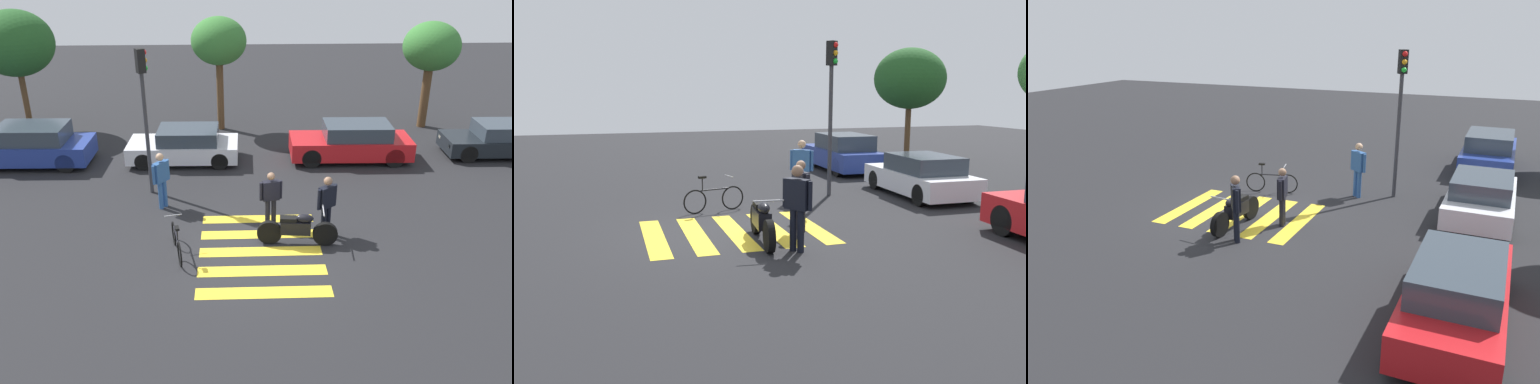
% 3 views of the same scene
% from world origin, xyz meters
% --- Properties ---
extents(ground_plane, '(60.00, 60.00, 0.00)m').
position_xyz_m(ground_plane, '(0.00, 0.00, 0.00)').
color(ground_plane, '#232326').
extents(police_motorcycle, '(2.16, 0.62, 1.05)m').
position_xyz_m(police_motorcycle, '(0.99, 0.36, 0.47)').
color(police_motorcycle, black).
rests_on(police_motorcycle, ground_plane).
extents(leaning_bicycle, '(0.55, 1.70, 0.98)m').
position_xyz_m(leaning_bicycle, '(-2.18, -0.05, 0.36)').
color(leaning_bicycle, black).
rests_on(leaning_bicycle, ground_plane).
extents(officer_on_foot, '(0.58, 0.45, 1.75)m').
position_xyz_m(officer_on_foot, '(1.83, 0.84, 1.00)').
color(officer_on_foot, black).
rests_on(officer_on_foot, ground_plane).
extents(officer_by_motorcycle, '(0.65, 0.29, 1.63)m').
position_xyz_m(officer_by_motorcycle, '(0.35, 1.45, 0.92)').
color(officer_by_motorcycle, black).
rests_on(officer_by_motorcycle, ground_plane).
extents(pedestrian_bystander, '(0.46, 0.58, 1.77)m').
position_xyz_m(pedestrian_bystander, '(-2.85, 2.67, 1.02)').
color(pedestrian_bystander, '#2D5999').
rests_on(pedestrian_bystander, ground_plane).
extents(crosswalk_stripes, '(3.21, 4.05, 0.01)m').
position_xyz_m(crosswalk_stripes, '(0.00, 0.00, 0.00)').
color(crosswalk_stripes, yellow).
rests_on(crosswalk_stripes, ground_plane).
extents(car_blue_hatchback, '(4.50, 1.91, 1.46)m').
position_xyz_m(car_blue_hatchback, '(-8.04, 6.34, 0.70)').
color(car_blue_hatchback, black).
rests_on(car_blue_hatchback, ground_plane).
extents(car_white_van, '(3.99, 1.85, 1.26)m').
position_xyz_m(car_white_van, '(-2.49, 6.39, 0.61)').
color(car_white_van, black).
rests_on(car_white_van, ground_plane).
extents(car_red_convertible, '(4.41, 1.76, 1.40)m').
position_xyz_m(car_red_convertible, '(3.63, 6.33, 0.67)').
color(car_red_convertible, black).
rests_on(car_red_convertible, ground_plane).
extents(traffic_light_pole, '(0.36, 0.33, 4.58)m').
position_xyz_m(traffic_light_pole, '(-3.34, 3.76, 3.05)').
color(traffic_light_pole, '#38383D').
rests_on(traffic_light_pole, ground_plane).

